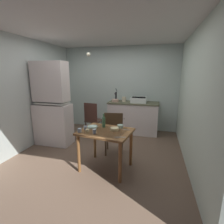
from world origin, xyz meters
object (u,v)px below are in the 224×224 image
Objects in this scene: chair_far_side at (114,132)px; dining_table at (106,137)px; mug_dark at (80,130)px; hutch_cabinet at (52,107)px; sink_basin at (139,100)px; serving_bowl_wide at (115,129)px; hand_pump at (116,96)px; glass_bottle at (104,122)px; mixing_bowl_counter at (115,100)px; chair_by_counter at (93,119)px.

dining_table is at bearing -90.78° from chair_far_side.
mug_dark reaches higher than dining_table.
mug_dark is (-0.42, -0.78, 0.27)m from chair_far_side.
hutch_cabinet reaches higher than sink_basin.
mug_dark is (-0.41, -0.19, 0.15)m from dining_table.
sink_basin is 2.91× the size of serving_bowl_wide.
hand_pump reaches higher than mug_dark.
serving_bowl_wide is 0.58× the size of glass_bottle.
chair_far_side is at bearing -102.68° from sink_basin.
mug_dark is at bearing -156.73° from serving_bowl_wide.
hutch_cabinet reaches higher than mixing_bowl_counter.
mug_dark is at bearing -92.18° from mixing_bowl_counter.
sink_basin is 0.69m from hand_pump.
dining_table is 1.69m from chair_by_counter.
sink_basin reaches higher than glass_bottle.
serving_bowl_wide is (0.15, -0.53, 0.26)m from chair_far_side.
hutch_cabinet is at bearing 154.01° from dining_table.
chair_far_side is (0.34, -1.58, -0.58)m from hand_pump.
sink_basin is 0.45× the size of chair_by_counter.
serving_bowl_wide is at bearing 18.51° from dining_table.
mug_dark is (-0.57, -0.24, 0.01)m from serving_bowl_wide.
chair_far_side is 0.53m from glass_bottle.
glass_bottle is (0.23, -1.88, -0.11)m from mixing_bowl_counter.
hutch_cabinet reaches higher than chair_by_counter.
chair_far_side is at bearing 105.25° from serving_bowl_wide.
mug_dark is at bearing -39.43° from hutch_cabinet.
hand_pump reaches higher than sink_basin.
chair_by_counter is 1.74m from mug_dark.
mug_dark is at bearing -108.38° from sink_basin.
glass_bottle is at bearing 50.15° from mug_dark.
mixing_bowl_counter is 2.89× the size of mug_dark.
chair_far_side is (1.60, -0.19, -0.44)m from hutch_cabinet.
sink_basin reaches higher than chair_far_side.
chair_by_counter is at bearing 124.48° from serving_bowl_wide.
hand_pump is 2.38m from mug_dark.
dining_table is 0.60m from chair_far_side.
hand_pump is 1.72m from chair_far_side.
mug_dark is at bearing -118.55° from chair_far_side.
chair_far_side is at bearing 89.22° from dining_table.
chair_by_counter is 6.42× the size of serving_bowl_wide.
chair_far_side is 1.22m from chair_by_counter.
glass_bottle is at bearing -83.09° from hand_pump.
glass_bottle is at bearing 116.14° from dining_table.
glass_bottle is at bearing -60.35° from chair_by_counter.
glass_bottle is (1.50, -0.59, -0.10)m from hutch_cabinet.
hand_pump is at bearing 102.18° from chair_far_side.
hutch_cabinet is 7.75× the size of glass_bottle.
hand_pump is at bearing 54.53° from chair_by_counter.
hutch_cabinet is at bearing 140.57° from mug_dark.
hutch_cabinet is 1.61m from glass_bottle.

